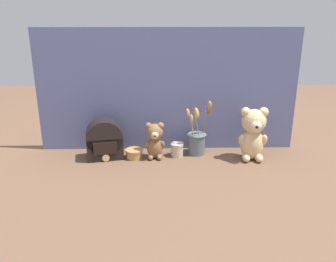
{
  "coord_description": "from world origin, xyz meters",
  "views": [
    {
      "loc": [
        -0.04,
        -1.88,
        0.84
      ],
      "look_at": [
        0.0,
        0.02,
        0.16
      ],
      "focal_mm": 38.0,
      "sensor_mm": 36.0,
      "label": 1
    }
  ],
  "objects_px": {
    "vintage_radio": "(105,141)",
    "decorative_tin_tall": "(134,154)",
    "decorative_tin_short": "(177,150)",
    "teddy_bear_large": "(253,133)",
    "teddy_bear_medium": "(155,140)",
    "flower_vase": "(197,140)"
  },
  "relations": [
    {
      "from": "teddy_bear_large",
      "to": "decorative_tin_tall",
      "type": "height_order",
      "value": "teddy_bear_large"
    },
    {
      "from": "flower_vase",
      "to": "decorative_tin_tall",
      "type": "distance_m",
      "value": 0.38
    },
    {
      "from": "teddy_bear_medium",
      "to": "decorative_tin_short",
      "type": "xyz_separation_m",
      "value": [
        0.13,
        0.02,
        -0.07
      ]
    },
    {
      "from": "teddy_bear_medium",
      "to": "decorative_tin_tall",
      "type": "height_order",
      "value": "teddy_bear_medium"
    },
    {
      "from": "teddy_bear_large",
      "to": "vintage_radio",
      "type": "xyz_separation_m",
      "value": [
        -0.84,
        0.04,
        -0.06
      ]
    },
    {
      "from": "teddy_bear_medium",
      "to": "decorative_tin_short",
      "type": "height_order",
      "value": "teddy_bear_medium"
    },
    {
      "from": "vintage_radio",
      "to": "decorative_tin_short",
      "type": "height_order",
      "value": "vintage_radio"
    },
    {
      "from": "teddy_bear_large",
      "to": "decorative_tin_short",
      "type": "height_order",
      "value": "teddy_bear_large"
    },
    {
      "from": "decorative_tin_tall",
      "to": "decorative_tin_short",
      "type": "bearing_deg",
      "value": 4.81
    },
    {
      "from": "teddy_bear_medium",
      "to": "vintage_radio",
      "type": "distance_m",
      "value": 0.29
    },
    {
      "from": "vintage_radio",
      "to": "decorative_tin_short",
      "type": "bearing_deg",
      "value": 2.43
    },
    {
      "from": "teddy_bear_medium",
      "to": "vintage_radio",
      "type": "xyz_separation_m",
      "value": [
        -0.29,
        0.01,
        -0.01
      ]
    },
    {
      "from": "teddy_bear_medium",
      "to": "flower_vase",
      "type": "xyz_separation_m",
      "value": [
        0.25,
        0.06,
        -0.02
      ]
    },
    {
      "from": "teddy_bear_large",
      "to": "decorative_tin_short",
      "type": "bearing_deg",
      "value": 172.89
    },
    {
      "from": "teddy_bear_medium",
      "to": "decorative_tin_tall",
      "type": "bearing_deg",
      "value": 178.23
    },
    {
      "from": "flower_vase",
      "to": "vintage_radio",
      "type": "bearing_deg",
      "value": -174.59
    },
    {
      "from": "teddy_bear_large",
      "to": "decorative_tin_tall",
      "type": "distance_m",
      "value": 0.69
    },
    {
      "from": "vintage_radio",
      "to": "decorative_tin_tall",
      "type": "relative_size",
      "value": 2.31
    },
    {
      "from": "decorative_tin_tall",
      "to": "decorative_tin_short",
      "type": "relative_size",
      "value": 1.27
    },
    {
      "from": "decorative_tin_tall",
      "to": "decorative_tin_short",
      "type": "distance_m",
      "value": 0.25
    },
    {
      "from": "vintage_radio",
      "to": "decorative_tin_tall",
      "type": "xyz_separation_m",
      "value": [
        0.17,
        -0.0,
        -0.08
      ]
    },
    {
      "from": "decorative_tin_tall",
      "to": "teddy_bear_large",
      "type": "bearing_deg",
      "value": -2.72
    }
  ]
}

